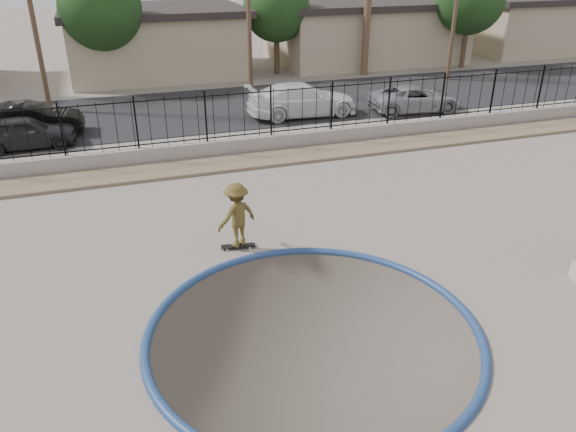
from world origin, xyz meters
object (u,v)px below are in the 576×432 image
Objects in this scene: car_c at (303,100)px; skateboard at (238,246)px; car_a at (25,132)px; car_d at (415,98)px; car_b at (30,120)px; skater at (237,218)px.

skateboard is at bearing 153.78° from car_c.
skateboard is 0.25× the size of car_a.
car_c is (5.87, 11.37, 0.72)m from skateboard.
car_c is 5.44m from car_d.
car_a is 0.89× the size of car_b.
car_a is 0.86× the size of car_d.
skateboard is at bearing 138.54° from car_d.
car_c is at bearing -139.70° from skater.
car_b is at bearing 88.02° from car_c.
skater reaches higher than car_d.
skateboard is 0.21× the size of car_d.
car_b is (-5.88, 12.00, 0.67)m from skateboard.
car_b is at bearing 125.07° from skateboard.
skater reaches higher than car_b.
car_c is at bearing -86.94° from car_a.
car_b is 0.96× the size of car_d.
skater reaches higher than car_a.
car_b is at bearing -3.90° from car_a.
car_d is at bearing -98.99° from car_c.
car_b is at bearing 90.39° from car_d.
car_d is (17.16, 0.02, -0.03)m from car_a.
car_b reaches higher than skateboard.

